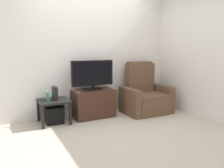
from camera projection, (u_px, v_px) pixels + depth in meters
name	position (u px, v px, depth m)	size (l,w,h in m)	color
ground_plane	(113.00, 130.00, 3.81)	(6.40, 6.40, 0.00)	beige
wall_back	(88.00, 52.00, 4.60)	(6.40, 0.06, 2.60)	silver
wall_side	(197.00, 52.00, 4.45)	(0.06, 4.48, 2.60)	silver
tv_stand	(93.00, 103.00, 4.49)	(0.80, 0.47, 0.56)	#3D2319
television	(93.00, 74.00, 4.42)	(0.86, 0.20, 0.58)	black
recliner_armchair	(145.00, 95.00, 4.83)	(0.98, 0.78, 1.08)	brown
side_table	(53.00, 104.00, 4.10)	(0.54, 0.54, 0.44)	black
subwoofer_box	(54.00, 115.00, 4.13)	(0.31, 0.31, 0.31)	black
book_upright	(48.00, 96.00, 4.01)	(0.03, 0.11, 0.16)	#388C4C
game_console	(55.00, 93.00, 4.09)	(0.07, 0.20, 0.24)	black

